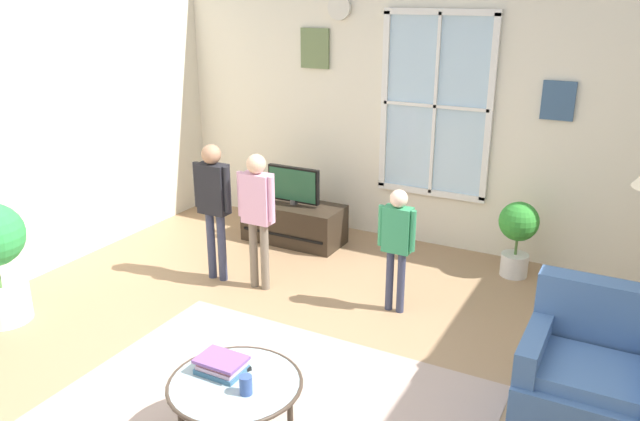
{
  "coord_description": "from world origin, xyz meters",
  "views": [
    {
      "loc": [
        1.84,
        -2.86,
        2.47
      ],
      "look_at": [
        -0.1,
        0.76,
        1.04
      ],
      "focal_mm": 35.66,
      "sensor_mm": 36.0,
      "label": 1
    }
  ],
  "objects_px": {
    "coffee_table": "(236,386)",
    "person_pink_shirt": "(257,206)",
    "remote_near_books": "(239,371)",
    "person_black_shirt": "(214,197)",
    "armchair": "(590,385)",
    "book_stack": "(222,365)",
    "potted_plant_by_window": "(518,231)",
    "cup": "(246,385)",
    "person_green_shirt": "(397,237)",
    "tv_stand": "(294,223)",
    "television": "(293,185)"
  },
  "relations": [
    {
      "from": "armchair",
      "to": "remote_near_books",
      "type": "relative_size",
      "value": 6.21
    },
    {
      "from": "armchair",
      "to": "book_stack",
      "type": "bearing_deg",
      "value": -152.17
    },
    {
      "from": "armchair",
      "to": "coffee_table",
      "type": "relative_size",
      "value": 1.14
    },
    {
      "from": "coffee_table",
      "to": "person_green_shirt",
      "type": "distance_m",
      "value": 1.94
    },
    {
      "from": "potted_plant_by_window",
      "to": "tv_stand",
      "type": "bearing_deg",
      "value": -174.28
    },
    {
      "from": "tv_stand",
      "to": "person_green_shirt",
      "type": "distance_m",
      "value": 1.8
    },
    {
      "from": "book_stack",
      "to": "potted_plant_by_window",
      "type": "relative_size",
      "value": 0.39
    },
    {
      "from": "cup",
      "to": "person_black_shirt",
      "type": "xyz_separation_m",
      "value": [
        -1.55,
        1.79,
        0.31
      ]
    },
    {
      "from": "book_stack",
      "to": "remote_near_books",
      "type": "bearing_deg",
      "value": 21.02
    },
    {
      "from": "remote_near_books",
      "to": "person_black_shirt",
      "type": "xyz_separation_m",
      "value": [
        -1.4,
        1.64,
        0.36
      ]
    },
    {
      "from": "person_green_shirt",
      "to": "person_black_shirt",
      "type": "xyz_separation_m",
      "value": [
        -1.63,
        -0.18,
        0.13
      ]
    },
    {
      "from": "armchair",
      "to": "tv_stand",
      "type": "bearing_deg",
      "value": 149.22
    },
    {
      "from": "person_black_shirt",
      "to": "armchair",
      "type": "bearing_deg",
      "value": -12.37
    },
    {
      "from": "coffee_table",
      "to": "person_pink_shirt",
      "type": "distance_m",
      "value": 2.06
    },
    {
      "from": "book_stack",
      "to": "television",
      "type": "bearing_deg",
      "value": 112.58
    },
    {
      "from": "person_green_shirt",
      "to": "person_black_shirt",
      "type": "height_order",
      "value": "person_black_shirt"
    },
    {
      "from": "remote_near_books",
      "to": "person_pink_shirt",
      "type": "relative_size",
      "value": 0.12
    },
    {
      "from": "television",
      "to": "person_green_shirt",
      "type": "height_order",
      "value": "person_green_shirt"
    },
    {
      "from": "television",
      "to": "coffee_table",
      "type": "distance_m",
      "value": 3.12
    },
    {
      "from": "television",
      "to": "person_green_shirt",
      "type": "distance_m",
      "value": 1.74
    },
    {
      "from": "coffee_table",
      "to": "person_green_shirt",
      "type": "height_order",
      "value": "person_green_shirt"
    },
    {
      "from": "person_pink_shirt",
      "to": "person_black_shirt",
      "type": "relative_size",
      "value": 0.97
    },
    {
      "from": "armchair",
      "to": "person_green_shirt",
      "type": "distance_m",
      "value": 1.81
    },
    {
      "from": "armchair",
      "to": "book_stack",
      "type": "xyz_separation_m",
      "value": [
        -1.87,
        -0.99,
        0.12
      ]
    },
    {
      "from": "book_stack",
      "to": "person_pink_shirt",
      "type": "height_order",
      "value": "person_pink_shirt"
    },
    {
      "from": "person_black_shirt",
      "to": "potted_plant_by_window",
      "type": "bearing_deg",
      "value": 29.54
    },
    {
      "from": "television",
      "to": "potted_plant_by_window",
      "type": "height_order",
      "value": "television"
    },
    {
      "from": "coffee_table",
      "to": "person_black_shirt",
      "type": "relative_size",
      "value": 0.62
    },
    {
      "from": "person_pink_shirt",
      "to": "potted_plant_by_window",
      "type": "height_order",
      "value": "person_pink_shirt"
    },
    {
      "from": "coffee_table",
      "to": "book_stack",
      "type": "height_order",
      "value": "book_stack"
    },
    {
      "from": "armchair",
      "to": "person_black_shirt",
      "type": "height_order",
      "value": "person_black_shirt"
    },
    {
      "from": "tv_stand",
      "to": "armchair",
      "type": "relative_size",
      "value": 1.17
    },
    {
      "from": "cup",
      "to": "person_black_shirt",
      "type": "height_order",
      "value": "person_black_shirt"
    },
    {
      "from": "person_green_shirt",
      "to": "book_stack",
      "type": "bearing_deg",
      "value": -99.74
    },
    {
      "from": "armchair",
      "to": "coffee_table",
      "type": "bearing_deg",
      "value": -149.21
    },
    {
      "from": "television",
      "to": "remote_near_books",
      "type": "height_order",
      "value": "television"
    },
    {
      "from": "book_stack",
      "to": "person_black_shirt",
      "type": "relative_size",
      "value": 0.22
    },
    {
      "from": "television",
      "to": "armchair",
      "type": "distance_m",
      "value": 3.53
    },
    {
      "from": "cup",
      "to": "person_pink_shirt",
      "type": "bearing_deg",
      "value": 121.55
    },
    {
      "from": "remote_near_books",
      "to": "tv_stand",
      "type": "bearing_deg",
      "value": 114.5
    },
    {
      "from": "person_black_shirt",
      "to": "potted_plant_by_window",
      "type": "xyz_separation_m",
      "value": [
        2.34,
        1.32,
        -0.34
      ]
    },
    {
      "from": "person_black_shirt",
      "to": "person_pink_shirt",
      "type": "bearing_deg",
      "value": 3.29
    },
    {
      "from": "tv_stand",
      "to": "coffee_table",
      "type": "relative_size",
      "value": 1.34
    },
    {
      "from": "person_pink_shirt",
      "to": "tv_stand",
      "type": "bearing_deg",
      "value": 104.79
    },
    {
      "from": "coffee_table",
      "to": "cup",
      "type": "distance_m",
      "value": 0.15
    },
    {
      "from": "tv_stand",
      "to": "television",
      "type": "relative_size",
      "value": 1.79
    },
    {
      "from": "remote_near_books",
      "to": "person_pink_shirt",
      "type": "distance_m",
      "value": 1.96
    },
    {
      "from": "person_green_shirt",
      "to": "person_black_shirt",
      "type": "bearing_deg",
      "value": -173.53
    },
    {
      "from": "coffee_table",
      "to": "person_green_shirt",
      "type": "xyz_separation_m",
      "value": [
        0.19,
        1.92,
        0.26
      ]
    },
    {
      "from": "armchair",
      "to": "remote_near_books",
      "type": "distance_m",
      "value": 2.01
    }
  ]
}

